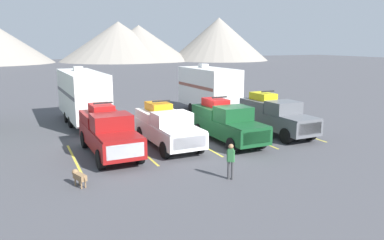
{
  "coord_description": "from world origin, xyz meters",
  "views": [
    {
      "loc": [
        -8.97,
        -18.35,
        5.64
      ],
      "look_at": [
        0.0,
        1.2,
        1.2
      ],
      "focal_mm": 35.19,
      "sensor_mm": 36.0,
      "label": 1
    }
  ],
  "objects_px": {
    "camper_trailer_a": "(82,94)",
    "camper_trailer_b": "(209,87)",
    "person_a": "(231,159)",
    "pickup_truck_d": "(275,115)",
    "pickup_truck_b": "(167,126)",
    "pickup_truck_a": "(108,131)",
    "dog": "(79,176)",
    "pickup_truck_c": "(226,122)"
  },
  "relations": [
    {
      "from": "pickup_truck_a",
      "to": "camper_trailer_b",
      "type": "xyz_separation_m",
      "value": [
        10.02,
        8.31,
        0.86
      ]
    },
    {
      "from": "pickup_truck_a",
      "to": "dog",
      "type": "relative_size",
      "value": 6.2
    },
    {
      "from": "camper_trailer_a",
      "to": "camper_trailer_b",
      "type": "bearing_deg",
      "value": 0.88
    },
    {
      "from": "pickup_truck_a",
      "to": "camper_trailer_b",
      "type": "relative_size",
      "value": 0.79
    },
    {
      "from": "person_a",
      "to": "camper_trailer_b",
      "type": "bearing_deg",
      "value": 66.3
    },
    {
      "from": "pickup_truck_d",
      "to": "camper_trailer_a",
      "type": "xyz_separation_m",
      "value": [
        -10.42,
        8.13,
        0.88
      ]
    },
    {
      "from": "pickup_truck_a",
      "to": "camper_trailer_a",
      "type": "distance_m",
      "value": 8.2
    },
    {
      "from": "pickup_truck_a",
      "to": "pickup_truck_d",
      "type": "bearing_deg",
      "value": 0.11
    },
    {
      "from": "pickup_truck_b",
      "to": "pickup_truck_c",
      "type": "bearing_deg",
      "value": -9.17
    },
    {
      "from": "pickup_truck_a",
      "to": "pickup_truck_b",
      "type": "distance_m",
      "value": 3.28
    },
    {
      "from": "pickup_truck_c",
      "to": "pickup_truck_a",
      "type": "bearing_deg",
      "value": 177.06
    },
    {
      "from": "pickup_truck_d",
      "to": "pickup_truck_c",
      "type": "bearing_deg",
      "value": -174.36
    },
    {
      "from": "camper_trailer_b",
      "to": "dog",
      "type": "xyz_separation_m",
      "value": [
        -12.1,
        -12.25,
        -1.64
      ]
    },
    {
      "from": "pickup_truck_c",
      "to": "dog",
      "type": "height_order",
      "value": "pickup_truck_c"
    },
    {
      "from": "pickup_truck_d",
      "to": "camper_trailer_a",
      "type": "bearing_deg",
      "value": 142.02
    },
    {
      "from": "pickup_truck_b",
      "to": "dog",
      "type": "bearing_deg",
      "value": -142.18
    },
    {
      "from": "pickup_truck_d",
      "to": "camper_trailer_a",
      "type": "distance_m",
      "value": 13.24
    },
    {
      "from": "camper_trailer_a",
      "to": "person_a",
      "type": "bearing_deg",
      "value": -74.8
    },
    {
      "from": "pickup_truck_b",
      "to": "camper_trailer_a",
      "type": "distance_m",
      "value": 8.64
    },
    {
      "from": "pickup_truck_d",
      "to": "person_a",
      "type": "relative_size",
      "value": 3.74
    },
    {
      "from": "pickup_truck_a",
      "to": "pickup_truck_b",
      "type": "relative_size",
      "value": 1.07
    },
    {
      "from": "pickup_truck_d",
      "to": "person_a",
      "type": "xyz_separation_m",
      "value": [
        -6.62,
        -5.84,
        -0.32
      ]
    },
    {
      "from": "camper_trailer_a",
      "to": "dog",
      "type": "relative_size",
      "value": 9.46
    },
    {
      "from": "pickup_truck_b",
      "to": "pickup_truck_d",
      "type": "xyz_separation_m",
      "value": [
        7.16,
        -0.19,
        0.09
      ]
    },
    {
      "from": "pickup_truck_b",
      "to": "person_a",
      "type": "bearing_deg",
      "value": -84.9
    },
    {
      "from": "pickup_truck_d",
      "to": "camper_trailer_a",
      "type": "height_order",
      "value": "camper_trailer_a"
    },
    {
      "from": "pickup_truck_d",
      "to": "person_a",
      "type": "distance_m",
      "value": 8.83
    },
    {
      "from": "camper_trailer_b",
      "to": "person_a",
      "type": "height_order",
      "value": "camper_trailer_b"
    },
    {
      "from": "pickup_truck_c",
      "to": "pickup_truck_b",
      "type": "bearing_deg",
      "value": 170.83
    },
    {
      "from": "person_a",
      "to": "dog",
      "type": "xyz_separation_m",
      "value": [
        -5.89,
        1.88,
        -0.47
      ]
    },
    {
      "from": "pickup_truck_b",
      "to": "camper_trailer_a",
      "type": "relative_size",
      "value": 0.61
    },
    {
      "from": "camper_trailer_a",
      "to": "camper_trailer_b",
      "type": "height_order",
      "value": "camper_trailer_a"
    },
    {
      "from": "pickup_truck_c",
      "to": "dog",
      "type": "bearing_deg",
      "value": -157.79
    },
    {
      "from": "pickup_truck_c",
      "to": "person_a",
      "type": "bearing_deg",
      "value": -118.05
    },
    {
      "from": "pickup_truck_a",
      "to": "pickup_truck_d",
      "type": "relative_size",
      "value": 1.03
    },
    {
      "from": "pickup_truck_b",
      "to": "camper_trailer_a",
      "type": "height_order",
      "value": "camper_trailer_a"
    },
    {
      "from": "pickup_truck_d",
      "to": "pickup_truck_b",
      "type": "bearing_deg",
      "value": 178.45
    },
    {
      "from": "pickup_truck_b",
      "to": "person_a",
      "type": "height_order",
      "value": "pickup_truck_b"
    },
    {
      "from": "pickup_truck_b",
      "to": "pickup_truck_d",
      "type": "distance_m",
      "value": 7.16
    },
    {
      "from": "pickup_truck_d",
      "to": "camper_trailer_a",
      "type": "relative_size",
      "value": 0.64
    },
    {
      "from": "camper_trailer_a",
      "to": "person_a",
      "type": "xyz_separation_m",
      "value": [
        3.8,
        -13.98,
        -1.2
      ]
    },
    {
      "from": "pickup_truck_c",
      "to": "person_a",
      "type": "height_order",
      "value": "pickup_truck_c"
    }
  ]
}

